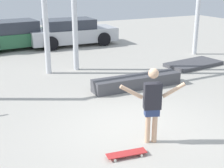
% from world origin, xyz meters
% --- Properties ---
extents(ground_plane, '(36.00, 36.00, 0.00)m').
position_xyz_m(ground_plane, '(0.00, 0.00, 0.00)').
color(ground_plane, '#B2ADA3').
extents(skateboarder, '(1.29, 0.53, 1.61)m').
position_xyz_m(skateboarder, '(-0.05, -0.68, 0.91)').
color(skateboarder, '#DBAD89').
rests_on(skateboarder, ground_plane).
extents(skateboard, '(0.82, 0.33, 0.08)m').
position_xyz_m(skateboard, '(-0.79, -0.96, 0.06)').
color(skateboard, red).
rests_on(skateboard, ground_plane).
extents(grind_box, '(2.93, 0.67, 0.39)m').
position_xyz_m(grind_box, '(1.50, 2.43, 0.19)').
color(grind_box, '#47474C').
rests_on(grind_box, ground_plane).
extents(manual_pad, '(2.38, 1.41, 0.14)m').
position_xyz_m(manual_pad, '(4.89, 3.70, 0.07)').
color(manual_pad, '#47474C').
rests_on(manual_pad, ground_plane).
extents(parked_car_green, '(4.43, 2.24, 1.37)m').
position_xyz_m(parked_car_green, '(-0.80, 10.24, 0.66)').
color(parked_car_green, '#28603D').
rests_on(parked_car_green, ground_plane).
extents(parked_car_silver, '(4.50, 2.01, 1.35)m').
position_xyz_m(parked_car_silver, '(2.00, 9.75, 0.66)').
color(parked_car_silver, '#B7BABF').
rests_on(parked_car_silver, ground_plane).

